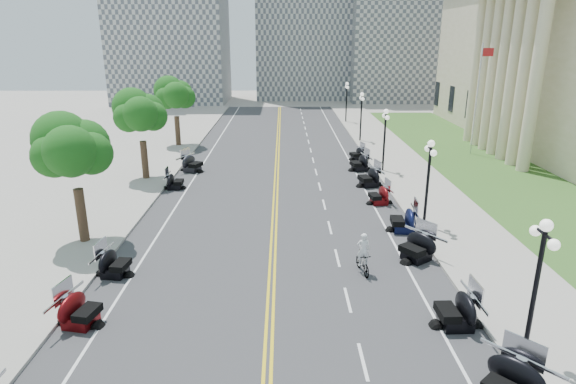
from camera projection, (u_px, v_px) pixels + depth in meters
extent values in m
plane|color=gray|center=(273.00, 258.00, 23.74)|extent=(160.00, 160.00, 0.00)
cube|color=#333335|center=(276.00, 195.00, 33.26)|extent=(16.00, 90.00, 0.01)
cube|color=yellow|center=(274.00, 195.00, 33.26)|extent=(0.12, 90.00, 0.00)
cube|color=yellow|center=(277.00, 195.00, 33.26)|extent=(0.12, 90.00, 0.00)
cube|color=white|center=(368.00, 195.00, 33.32)|extent=(0.12, 90.00, 0.00)
cube|color=white|center=(183.00, 195.00, 33.20)|extent=(0.12, 90.00, 0.00)
cube|color=white|center=(363.00, 361.00, 16.15)|extent=(0.12, 2.00, 0.00)
cube|color=white|center=(348.00, 300.00, 19.96)|extent=(0.12, 2.00, 0.00)
cube|color=white|center=(337.00, 258.00, 23.77)|extent=(0.12, 2.00, 0.00)
cube|color=white|center=(330.00, 227.00, 27.58)|extent=(0.12, 2.00, 0.00)
cube|color=white|center=(324.00, 204.00, 31.39)|extent=(0.12, 2.00, 0.00)
cube|color=white|center=(320.00, 186.00, 35.20)|extent=(0.12, 2.00, 0.00)
cube|color=white|center=(316.00, 172.00, 39.00)|extent=(0.12, 2.00, 0.00)
cube|color=white|center=(313.00, 160.00, 42.81)|extent=(0.12, 2.00, 0.00)
cube|color=white|center=(311.00, 150.00, 46.62)|extent=(0.12, 2.00, 0.00)
cube|color=white|center=(309.00, 142.00, 50.43)|extent=(0.12, 2.00, 0.00)
cube|color=white|center=(307.00, 134.00, 54.24)|extent=(0.12, 2.00, 0.00)
cube|color=white|center=(305.00, 128.00, 58.05)|extent=(0.12, 2.00, 0.00)
cube|color=white|center=(304.00, 123.00, 61.86)|extent=(0.12, 2.00, 0.00)
cube|color=white|center=(303.00, 118.00, 65.67)|extent=(0.12, 2.00, 0.00)
cube|color=white|center=(302.00, 113.00, 69.48)|extent=(0.12, 2.00, 0.00)
cube|color=white|center=(301.00, 109.00, 73.29)|extent=(0.12, 2.00, 0.00)
cube|color=#9E9991|center=(427.00, 194.00, 33.34)|extent=(5.00, 90.00, 0.15)
cube|color=#9E9991|center=(123.00, 195.00, 33.14)|extent=(5.00, 90.00, 0.15)
cube|color=#356023|center=(482.00, 165.00, 41.04)|extent=(9.00, 60.00, 0.10)
cube|color=gray|center=(170.00, 21.00, 78.64)|extent=(18.00, 14.00, 26.00)
cube|color=gray|center=(303.00, 10.00, 83.96)|extent=(16.00, 12.00, 30.00)
cube|color=gray|center=(408.00, 34.00, 82.49)|extent=(20.00, 14.00, 22.00)
imported|color=#A51414|center=(363.00, 263.00, 22.12)|extent=(0.78, 1.78, 1.04)
imported|color=silver|center=(364.00, 236.00, 21.71)|extent=(0.59, 0.39, 1.63)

